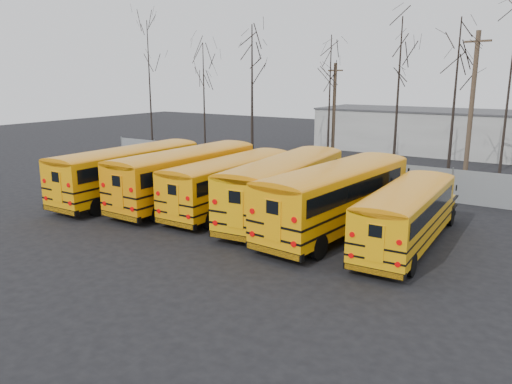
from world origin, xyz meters
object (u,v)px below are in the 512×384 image
Objects in this scene: utility_pole_left at (334,117)px; utility_pole_right at (471,108)px; bus_d at (287,183)px; bus_c at (232,179)px; bus_f at (408,211)px; bus_a at (131,168)px; bus_e at (339,192)px; bus_b at (188,172)px.

utility_pole_left is 9.87m from utility_pole_right.
utility_pole_left is at bearing 99.94° from bus_d.
bus_c is 1.08× the size of bus_f.
bus_a is 0.96× the size of bus_e.
utility_pole_right reaches higher than bus_d.
bus_e is (6.52, -0.40, 0.17)m from bus_c.
bus_d is 1.19× the size of bus_f.
bus_e is at bearing -0.06° from bus_b.
bus_a is at bearing -169.84° from bus_c.
utility_pole_right reaches higher than bus_b.
bus_d is at bearing -55.08° from utility_pole_left.
bus_f is (3.43, -0.45, -0.31)m from bus_e.
utility_pole_right reaches higher than bus_a.
bus_a reaches higher than bus_c.
bus_b is (3.64, 0.97, 0.03)m from bus_a.
bus_d reaches higher than bus_b.
utility_pole_right is (6.16, 13.84, 3.28)m from bus_d.
utility_pole_right is (16.09, 15.23, 3.32)m from bus_a.
bus_e is 3.47m from bus_f.
bus_e is at bearing 170.74° from bus_f.
bus_a is 1.41× the size of utility_pole_left.
bus_b is at bearing 175.49° from bus_f.
bus_f is 18.17m from utility_pole_left.
bus_d is 14.39m from utility_pole_left.
utility_pole_right is at bearing 20.63° from utility_pole_left.
bus_e reaches higher than bus_c.
bus_f is 1.22× the size of utility_pole_left.
bus_b is at bearing 178.85° from bus_d.
utility_pole_right is at bearing 89.92° from bus_f.
bus_e reaches higher than bus_f.
bus_f is (9.95, -0.85, -0.13)m from bus_c.
bus_d is at bearing 7.86° from bus_a.
utility_pole_left reaches higher than bus_e.
bus_c is at bearing -68.70° from utility_pole_left.
bus_d reaches higher than bus_c.
bus_e is at bearing -83.16° from utility_pole_right.
bus_c is (2.94, 0.24, -0.16)m from bus_b.
bus_b reaches higher than bus_f.
bus_a is at bearing 179.46° from bus_f.
utility_pole_left reaches higher than bus_a.
utility_pole_left is (-3.66, 13.73, 2.30)m from bus_d.
bus_b is 12.91m from bus_f.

